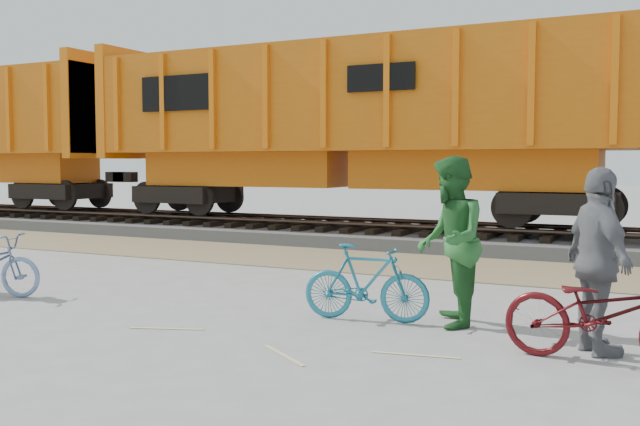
# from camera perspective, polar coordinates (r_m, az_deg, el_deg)

# --- Properties ---
(ground) EXTENTS (120.00, 120.00, 0.00)m
(ground) POSITION_cam_1_polar(r_m,az_deg,el_deg) (8.77, -3.66, -8.84)
(ground) COLOR #9E9E99
(ground) RESTS_ON ground
(gravel_strip) EXTENTS (120.00, 3.00, 0.02)m
(gravel_strip) POSITION_cam_1_polar(r_m,az_deg,el_deg) (13.72, 7.97, -4.15)
(gravel_strip) COLOR #9A8560
(gravel_strip) RESTS_ON ground
(ballast_bed) EXTENTS (120.00, 4.00, 0.30)m
(ballast_bed) POSITION_cam_1_polar(r_m,az_deg,el_deg) (17.04, 11.71, -2.14)
(ballast_bed) COLOR slate
(ballast_bed) RESTS_ON ground
(track) EXTENTS (120.00, 2.60, 0.24)m
(track) POSITION_cam_1_polar(r_m,az_deg,el_deg) (17.01, 11.73, -1.05)
(track) COLOR black
(track) RESTS_ON ballast_bed
(hopper_car_center) EXTENTS (14.00, 3.13, 4.65)m
(hopper_car_center) POSITION_cam_1_polar(r_m,az_deg,el_deg) (17.96, 2.53, 7.38)
(hopper_car_center) COLOR black
(hopper_car_center) RESTS_ON track
(bicycle_teal) EXTENTS (1.63, 0.67, 0.95)m
(bicycle_teal) POSITION_cam_1_polar(r_m,az_deg,el_deg) (8.84, 3.71, -5.58)
(bicycle_teal) COLOR teal
(bicycle_teal) RESTS_ON ground
(bicycle_maroon) EXTENTS (1.99, 0.89, 1.01)m
(bicycle_maroon) POSITION_cam_1_polar(r_m,az_deg,el_deg) (7.42, 21.80, -7.47)
(bicycle_maroon) COLOR #4C0C0F
(bicycle_maroon) RESTS_ON ground
(person_man) EXTENTS (1.04, 1.18, 2.04)m
(person_man) POSITION_cam_1_polar(r_m,az_deg,el_deg) (8.62, 10.38, -2.25)
(person_man) COLOR #27662A
(person_man) RESTS_ON ground
(person_woman) EXTENTS (1.01, 1.19, 1.91)m
(person_woman) POSITION_cam_1_polar(r_m,az_deg,el_deg) (7.75, 21.39, -3.62)
(person_woman) COLOR slate
(person_woman) RESTS_ON ground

